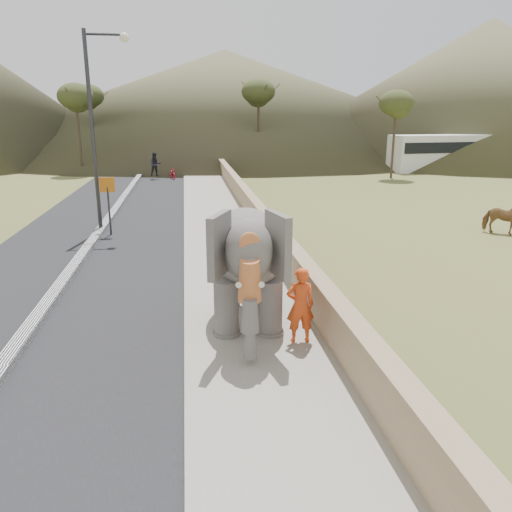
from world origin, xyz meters
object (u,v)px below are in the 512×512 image
at_px(elephant_and_man, 248,263).
at_px(lamppost, 99,113).
at_px(motorcyclist, 163,168).
at_px(cow, 503,218).

bearing_deg(elephant_and_man, lamppost, 114.24).
distance_m(lamppost, elephant_and_man, 11.94).
bearing_deg(motorcyclist, lamppost, -95.31).
bearing_deg(cow, motorcyclist, 74.05).
height_order(lamppost, elephant_and_man, lamppost).
xyz_separation_m(elephant_and_man, motorcyclist, (-3.06, 28.20, -0.70)).
distance_m(lamppost, motorcyclist, 18.27).
bearing_deg(elephant_and_man, motorcyclist, 96.19).
xyz_separation_m(cow, elephant_and_man, (-11.63, -7.74, 0.85)).
xyz_separation_m(cow, motorcyclist, (-14.69, 20.46, 0.15)).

